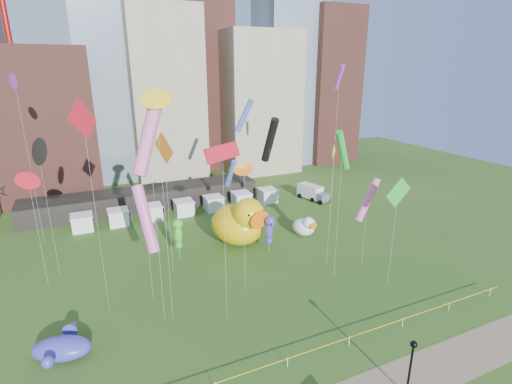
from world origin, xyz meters
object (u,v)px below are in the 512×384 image
small_duck (305,226)px  whale_inflatable (63,347)px  lamppost (411,362)px  seahorse_purple (269,228)px  box_truck (312,192)px  big_duck (240,222)px  seahorse_green (178,232)px

small_duck → whale_inflatable: size_ratio=0.70×
lamppost → whale_inflatable: bearing=147.0°
seahorse_purple → lamppost: bearing=-92.5°
whale_inflatable → box_truck: (39.99, 25.21, 0.34)m
big_duck → whale_inflatable: (-21.22, -13.58, -2.22)m
small_duck → box_truck: bearing=44.8°
seahorse_green → small_duck: bearing=11.9°
big_duck → box_truck: (18.77, 11.63, -1.87)m
big_duck → seahorse_purple: size_ratio=1.91×
lamppost → box_truck: size_ratio=0.76×
small_duck → seahorse_purple: bearing=-166.7°
seahorse_purple → lamppost: (-0.91, -24.14, -0.58)m
lamppost → seahorse_green: bearing=110.0°
big_duck → box_truck: 22.16m
seahorse_purple → whale_inflatable: bearing=-158.5°
seahorse_purple → whale_inflatable: size_ratio=0.85×
big_duck → small_duck: 9.56m
big_duck → small_duck: (9.31, -1.27, -1.78)m
whale_inflatable → lamppost: size_ratio=1.25×
big_duck → lamppost: big_duck is taller
whale_inflatable → big_duck: bearing=52.5°
seahorse_purple → seahorse_green: bearing=164.1°
small_duck → lamppost: lamppost is taller
lamppost → big_duck: bearing=92.8°
whale_inflatable → lamppost: 27.05m
seahorse_green → box_truck: (27.23, 12.75, -2.50)m
big_duck → small_duck: big_duck is taller
seahorse_green → seahorse_purple: size_ratio=1.06×
small_duck → whale_inflatable: bearing=-167.0°
small_duck → box_truck: 16.00m
box_truck → lamppost: bearing=-128.9°
seahorse_purple → whale_inflatable: 25.49m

